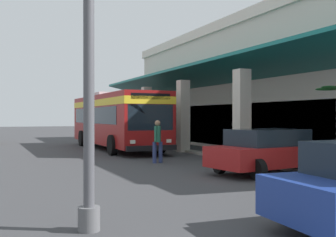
# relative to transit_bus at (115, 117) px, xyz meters

# --- Properties ---
(ground) EXTENTS (120.00, 120.00, 0.00)m
(ground) POSITION_rel_transit_bus_xyz_m (1.68, 8.34, -1.85)
(ground) COLOR #38383A
(curb_strip) EXTENTS (32.65, 0.50, 0.12)m
(curb_strip) POSITION_rel_transit_bus_xyz_m (3.45, 2.93, -1.79)
(curb_strip) COLOR #9E998E
(curb_strip) RESTS_ON ground
(plaza_building) EXTENTS (27.51, 17.31, 7.55)m
(plaza_building) POSITION_rel_transit_bus_xyz_m (3.45, 12.56, 1.93)
(plaza_building) COLOR beige
(plaza_building) RESTS_ON ground
(transit_bus) EXTENTS (11.23, 2.89, 3.34)m
(transit_bus) POSITION_rel_transit_bus_xyz_m (0.00, 0.00, 0.00)
(transit_bus) COLOR maroon
(transit_bus) RESTS_ON ground
(parked_sedan_red) EXTENTS (2.82, 4.60, 1.47)m
(parked_sedan_red) POSITION_rel_transit_bus_xyz_m (11.92, 1.79, -1.10)
(parked_sedan_red) COLOR maroon
(parked_sedan_red) RESTS_ON ground
(pedestrian) EXTENTS (0.57, 0.46, 1.73)m
(pedestrian) POSITION_rel_transit_bus_xyz_m (7.61, -0.49, -0.87)
(pedestrian) COLOR navy
(pedestrian) RESTS_ON ground
(lot_light_pole) EXTENTS (0.60, 0.60, 6.79)m
(lot_light_pole) POSITION_rel_transit_bus_xyz_m (16.16, -5.27, 1.80)
(lot_light_pole) COLOR #59595B
(lot_light_pole) RESTS_ON ground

